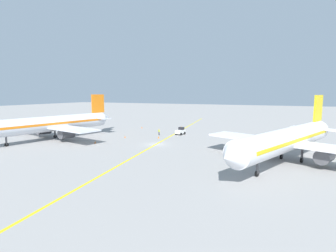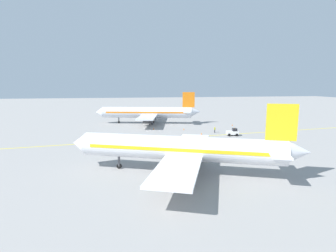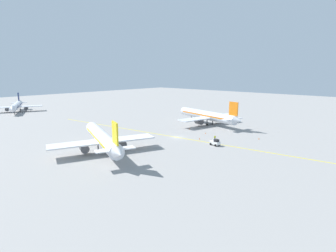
% 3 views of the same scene
% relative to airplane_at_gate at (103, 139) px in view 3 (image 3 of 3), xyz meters
% --- Properties ---
extents(ground_plane, '(400.00, 400.00, 0.00)m').
position_rel_airplane_at_gate_xyz_m(ground_plane, '(25.75, -4.65, -3.71)').
color(ground_plane, gray).
extents(apron_yellow_centreline, '(16.19, 119.01, 0.01)m').
position_rel_airplane_at_gate_xyz_m(apron_yellow_centreline, '(25.75, -4.65, -3.71)').
color(apron_yellow_centreline, yellow).
rests_on(apron_yellow_centreline, ground).
extents(airplane_at_gate, '(27.95, 34.11, 10.60)m').
position_rel_airplane_at_gate_xyz_m(airplane_at_gate, '(0.00, 0.00, 0.00)').
color(airplane_at_gate, white).
rests_on(airplane_at_gate, ground).
extents(airplane_adjacent_stand, '(28.46, 35.27, 10.60)m').
position_rel_airplane_at_gate_xyz_m(airplane_adjacent_stand, '(50.73, 0.25, 0.00)').
color(airplane_adjacent_stand, silver).
rests_on(airplane_adjacent_stand, ground).
extents(airplane_distant_taxiing, '(24.82, 30.11, 9.54)m').
position_rel_airplane_at_gate_xyz_m(airplane_distant_taxiing, '(10.07, 96.07, -0.37)').
color(airplane_distant_taxiing, silver).
rests_on(airplane_distant_taxiing, ground).
extents(baggage_tug_white, '(2.15, 3.20, 2.11)m').
position_rel_airplane_at_gate_xyz_m(baggage_tug_white, '(25.88, -19.30, -2.81)').
color(baggage_tug_white, white).
rests_on(baggage_tug_white, ground).
extents(ground_crew_worker, '(0.46, 0.42, 1.68)m').
position_rel_airplane_at_gate_xyz_m(ground_crew_worker, '(30.69, -16.16, -2.80)').
color(ground_crew_worker, '#23232D').
rests_on(ground_crew_worker, ground).
extents(traffic_cone_near_nose, '(0.32, 0.32, 0.55)m').
position_rel_airplane_at_gate_xyz_m(traffic_cone_near_nose, '(38.46, -0.19, -3.43)').
color(traffic_cone_near_nose, orange).
rests_on(traffic_cone_near_nose, ground).
extents(traffic_cone_mid_apron, '(0.32, 0.32, 0.55)m').
position_rel_airplane_at_gate_xyz_m(traffic_cone_mid_apron, '(28.62, -11.73, -3.43)').
color(traffic_cone_mid_apron, orange).
rests_on(traffic_cone_mid_apron, ground).
extents(traffic_cone_by_wingtip, '(0.32, 0.32, 0.55)m').
position_rel_airplane_at_gate_xyz_m(traffic_cone_by_wingtip, '(41.49, -25.94, -3.43)').
color(traffic_cone_by_wingtip, orange).
rests_on(traffic_cone_by_wingtip, ground).
extents(traffic_cone_far_edge, '(0.32, 0.32, 0.55)m').
position_rel_airplane_at_gate_xyz_m(traffic_cone_far_edge, '(36.39, -8.79, -3.43)').
color(traffic_cone_far_edge, orange).
rests_on(traffic_cone_far_edge, ground).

